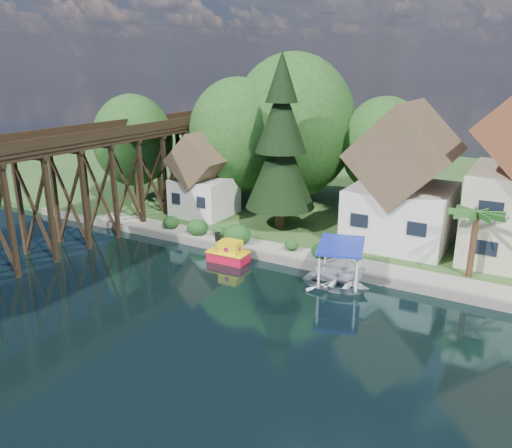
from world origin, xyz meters
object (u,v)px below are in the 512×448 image
(house_left, at_px, (404,185))
(trestle_bridge, at_px, (87,177))
(conifer, at_px, (281,146))
(boat_canopy, at_px, (340,266))
(shed, at_px, (204,180))
(boat_white_a, at_px, (337,282))
(tugboat, at_px, (229,253))
(palm_tree, at_px, (477,216))

(house_left, bearing_deg, trestle_bridge, -154.79)
(house_left, distance_m, conifer, 10.45)
(house_left, xyz_separation_m, boat_canopy, (-1.63, -9.02, -3.97))
(shed, distance_m, conifer, 8.78)
(shed, xyz_separation_m, boat_canopy, (16.37, -7.52, -2.66))
(house_left, bearing_deg, shed, -175.23)
(shed, relative_size, boat_white_a, 1.78)
(trestle_bridge, height_order, house_left, house_left)
(trestle_bridge, xyz_separation_m, shed, (5.00, 9.33, -1.52))
(conifer, bearing_deg, tugboat, -90.78)
(house_left, bearing_deg, palm_tree, -39.21)
(tugboat, xyz_separation_m, boat_white_a, (8.71, -0.46, -0.20))
(palm_tree, bearing_deg, shed, 172.06)
(shed, bearing_deg, palm_tree, -7.94)
(house_left, xyz_separation_m, shed, (-18.00, -1.50, -1.31))
(boat_white_a, bearing_deg, house_left, -7.10)
(house_left, relative_size, boat_canopy, 2.27)
(trestle_bridge, height_order, palm_tree, trestle_bridge)
(palm_tree, relative_size, tugboat, 1.57)
(house_left, distance_m, palm_tree, 7.67)
(shed, bearing_deg, boat_white_a, -27.22)
(boat_white_a, bearing_deg, palm_tree, -53.86)
(boat_canopy, bearing_deg, boat_white_a, -80.26)
(palm_tree, relative_size, boat_white_a, 1.10)
(tugboat, distance_m, boat_white_a, 8.72)
(trestle_bridge, height_order, shed, trestle_bridge)
(trestle_bridge, bearing_deg, tugboat, 5.72)
(trestle_bridge, height_order, tugboat, trestle_bridge)
(trestle_bridge, relative_size, boat_white_a, 10.00)
(conifer, xyz_separation_m, boat_canopy, (8.43, -7.61, -6.42))
(house_left, bearing_deg, tugboat, -136.83)
(house_left, xyz_separation_m, tugboat, (-10.17, -9.54, -4.48))
(trestle_bridge, relative_size, shed, 5.63)
(conifer, height_order, tugboat, conifer)
(boat_white_a, relative_size, boat_canopy, 0.91)
(conifer, distance_m, boat_white_a, 14.10)
(palm_tree, xyz_separation_m, boat_white_a, (-7.40, -5.16, -4.27))
(conifer, relative_size, palm_tree, 3.04)
(conifer, bearing_deg, trestle_bridge, -143.94)
(tugboat, distance_m, boat_canopy, 8.57)
(tugboat, height_order, boat_white_a, tugboat)
(boat_canopy, bearing_deg, shed, 155.33)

